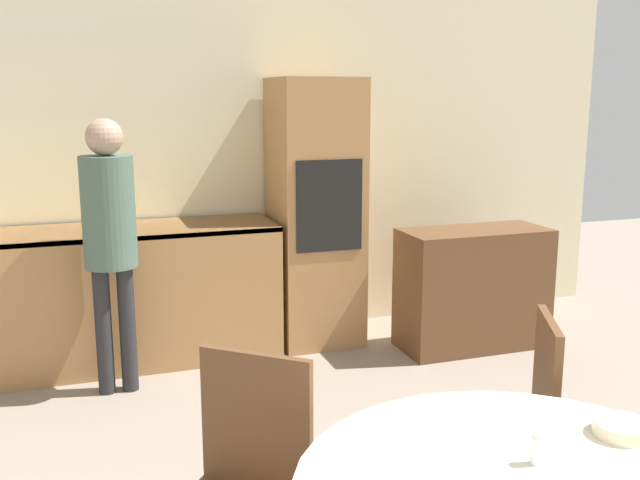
{
  "coord_description": "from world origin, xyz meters",
  "views": [
    {
      "loc": [
        -0.94,
        0.1,
        1.71
      ],
      "look_at": [
        0.02,
        2.9,
        1.1
      ],
      "focal_mm": 40.0,
      "sensor_mm": 36.0,
      "label": 1
    }
  ],
  "objects": [
    {
      "name": "oven_unit",
      "position": [
        0.6,
        4.7,
        0.91
      ],
      "size": [
        0.56,
        0.59,
        1.82
      ],
      "color": "#AD7A47",
      "rests_on": "ground_plane"
    },
    {
      "name": "person_standing",
      "position": [
        -0.78,
        4.2,
        0.99
      ],
      "size": [
        0.3,
        0.3,
        1.59
      ],
      "color": "#262628",
      "rests_on": "ground_plane"
    },
    {
      "name": "bowl_near",
      "position": [
        0.49,
        1.6,
        0.77
      ],
      "size": [
        0.16,
        0.16,
        0.04
      ],
      "color": "beige",
      "rests_on": "dining_table"
    },
    {
      "name": "wall_back",
      "position": [
        0.0,
        5.03,
        1.3
      ],
      "size": [
        6.19,
        0.05,
        2.6
      ],
      "color": "beige",
      "rests_on": "ground_plane"
    },
    {
      "name": "chair_far_right",
      "position": [
        0.54,
        2.17,
        0.52
      ],
      "size": [
        0.54,
        0.54,
        0.93
      ],
      "rotation": [
        0.0,
        0.0,
        4.25
      ],
      "color": "brown",
      "rests_on": "ground_plane"
    },
    {
      "name": "kitchen_counter",
      "position": [
        -0.98,
        4.69,
        0.46
      ],
      "size": [
        2.52,
        0.6,
        0.88
      ],
      "color": "#AD7A47",
      "rests_on": "ground_plane"
    },
    {
      "name": "sideboard",
      "position": [
        1.58,
        4.21,
        0.41
      ],
      "size": [
        1.0,
        0.45,
        0.82
      ],
      "color": "brown",
      "rests_on": "ground_plane"
    },
    {
      "name": "salt_shaker",
      "position": [
        0.16,
        1.54,
        0.8
      ],
      "size": [
        0.03,
        0.03,
        0.09
      ],
      "color": "white",
      "rests_on": "dining_table"
    }
  ]
}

